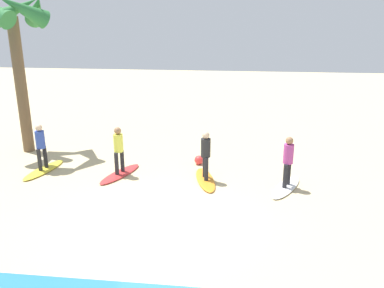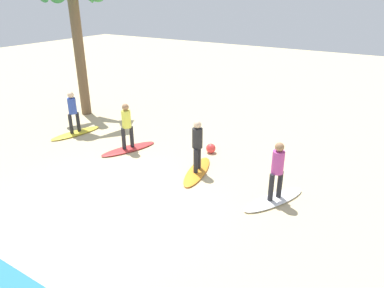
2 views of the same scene
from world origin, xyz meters
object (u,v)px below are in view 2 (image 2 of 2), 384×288
Objects in this scene: beach_ball at (211,148)px; surfer_red at (127,123)px; surfer_orange at (197,142)px; surfboard_yellow at (76,133)px; surfer_yellow at (73,109)px; surfboard_white at (274,200)px; surfboard_orange at (197,171)px; surfer_white at (277,167)px; surfboard_red at (129,149)px.

surfer_red is at bearing 27.38° from beach_ball.
surfboard_yellow is (5.82, -0.23, -0.99)m from surfer_orange.
surfboard_white is at bearing 176.41° from surfer_yellow.
surfboard_orange is 1.00× the size of surfboard_yellow.
surfer_white is at bearing 173.42° from surfer_orange.
surfer_red reaches higher than surfboard_yellow.
surfer_white reaches higher than surfboard_yellow.
surfer_white reaches higher than surfboard_white.
surfboard_yellow is at bearing -106.26° from surfboard_orange.
surfer_white is 8.47m from surfer_yellow.
surfer_orange is at bearing 99.30° from surfboard_yellow.
surfboard_orange is 3.00m from surfboard_red.
surfer_orange is at bearing -71.75° from surfboard_white.
surfboard_white is 8.47m from surfboard_yellow.
beach_ball is at bearing 115.05° from surfboard_yellow.
surfboard_orange is at bearing 103.52° from beach_ball.
surfer_red is at bearing -107.37° from surfboard_orange.
surfer_orange is 1.00× the size of surfer_yellow.
beach_ball is at bearing 179.49° from surfboard_orange.
surfer_white is 3.63m from beach_ball.
surfboard_white is 1.28× the size of surfer_white.
surfer_orange is 0.78× the size of surfboard_yellow.
beach_ball is at bearing -96.69° from surfboard_white.
surfer_white is at bearing 148.48° from beach_ball.
surfer_red is 3.09m from beach_ball.
surfboard_red is (5.63, -0.48, 0.00)m from surfboard_white.
surfboard_orange and surfboard_red have the same top height.
surfer_red reaches higher than surfboard_orange.
surfer_yellow is 5.67m from beach_ball.
beach_ball is (0.37, -1.54, 0.12)m from surfboard_orange.
surfboard_orange is (2.63, -0.30, 0.00)m from surfboard_white.
surfboard_orange is (2.63, -0.30, -0.99)m from surfer_white.
surfboard_orange is at bearing -71.75° from surfboard_white.
surfer_orange is at bearing 103.52° from beach_ball.
surfer_white and surfer_yellow have the same top height.
surfer_white is 4.82× the size of beach_ball.
surfer_orange is at bearing -6.58° from surfer_white.
surfer_orange is (2.63, -0.30, 0.00)m from surfer_white.
surfboard_white and surfboard_yellow have the same top height.
surfer_yellow reaches higher than surfboard_orange.
surfboard_orange is 5.83m from surfboard_yellow.
surfboard_yellow is (5.82, -0.23, 0.00)m from surfboard_orange.
surfer_yellow is at bearing -2.23° from surfer_orange.
surfboard_yellow is at bearing -70.18° from surfboard_red.
surfer_yellow is (8.45, -0.53, 0.00)m from surfer_white.
surfboard_yellow is at bearing -68.76° from surfboard_white.
surfboard_white is at bearing 69.39° from surfboard_orange.
surfboard_orange is 1.28× the size of surfer_yellow.
beach_ball is (-2.63, -1.36, 0.12)m from surfboard_red.
surfer_red is at bearing -70.03° from surfboard_white.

